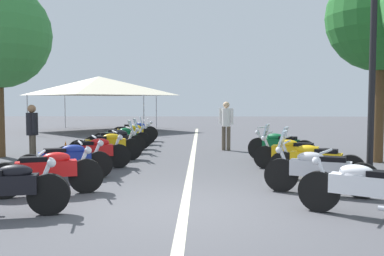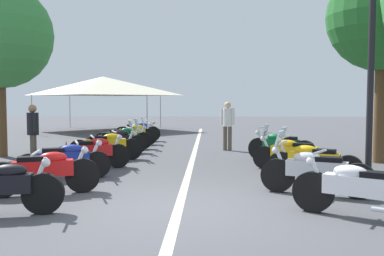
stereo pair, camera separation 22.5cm
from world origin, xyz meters
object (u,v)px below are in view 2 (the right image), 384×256
motorcycle_left_row_7 (133,134)px  motorcycle_right_row_0 (361,189)px  motorcycle_left_row_4 (107,145)px  event_tent (103,86)px  roadside_tree_1 (382,17)px  motorcycle_left_row_6 (124,137)px  bystander_0 (33,129)px  motorcycle_left_row_2 (64,160)px  motorcycle_left_row_3 (93,152)px  bystander_1 (228,122)px  motorcycle_left_row_8 (138,131)px  traffic_cone_1 (66,151)px  motorcycle_right_row_2 (312,161)px  motorcycle_right_row_4 (280,146)px  motorcycle_left_row_1 (44,171)px  motorcycle_right_row_3 (293,153)px  street_lamp_twin_globe (372,28)px  motorcycle_left_row_5 (117,140)px  motorcycle_right_row_1 (315,171)px

motorcycle_left_row_7 → motorcycle_right_row_0: (-10.49, -5.40, 0.00)m
motorcycle_left_row_4 → event_tent: bearing=84.9°
roadside_tree_1 → event_tent: size_ratio=0.86×
motorcycle_left_row_6 → bystander_0: bystander_0 is taller
motorcycle_left_row_2 → motorcycle_left_row_3: size_ratio=1.07×
bystander_1 → motorcycle_left_row_8: bearing=67.4°
traffic_cone_1 → motorcycle_right_row_0: bearing=-132.0°
motorcycle_left_row_7 → roadside_tree_1: roadside_tree_1 is taller
event_tent → motorcycle_right_row_2: bearing=-150.7°
motorcycle_right_row_4 → event_tent: (12.17, 8.33, 2.18)m
motorcycle_left_row_1 → bystander_1: bystander_1 is taller
motorcycle_left_row_1 → motorcycle_right_row_3: motorcycle_right_row_3 is taller
motorcycle_left_row_1 → motorcycle_left_row_7: size_ratio=1.03×
street_lamp_twin_globe → motorcycle_left_row_5: bearing=55.0°
street_lamp_twin_globe → motorcycle_right_row_3: bearing=42.8°
roadside_tree_1 → event_tent: bearing=42.3°
motorcycle_right_row_4 → bystander_1: bystander_1 is taller
motorcycle_right_row_2 → motorcycle_left_row_3: bearing=8.6°
motorcycle_right_row_3 → street_lamp_twin_globe: bearing=153.8°
motorcycle_left_row_3 → motorcycle_left_row_5: bearing=69.3°
motorcycle_left_row_5 → motorcycle_left_row_3: bearing=-107.2°
motorcycle_left_row_8 → motorcycle_right_row_3: motorcycle_right_row_3 is taller
motorcycle_right_row_0 → traffic_cone_1: motorcycle_right_row_0 is taller
street_lamp_twin_globe → traffic_cone_1: size_ratio=8.06×
traffic_cone_1 → event_tent: 12.69m
motorcycle_left_row_7 → bystander_0: bystander_0 is taller
motorcycle_left_row_8 → bystander_0: bearing=-117.1°
street_lamp_twin_globe → traffic_cone_1: street_lamp_twin_globe is taller
bystander_1 → motorcycle_right_row_4: bearing=-134.5°
motorcycle_left_row_6 → roadside_tree_1: size_ratio=0.37×
motorcycle_left_row_6 → roadside_tree_1: roadside_tree_1 is taller
motorcycle_left_row_3 → motorcycle_right_row_3: motorcycle_right_row_3 is taller
motorcycle_left_row_1 → traffic_cone_1: (4.49, 1.11, -0.18)m
motorcycle_left_row_8 → motorcycle_right_row_2: size_ratio=1.02×
motorcycle_right_row_4 → motorcycle_left_row_7: bearing=-7.8°
motorcycle_left_row_4 → bystander_0: bearing=-177.2°
motorcycle_right_row_3 → motorcycle_right_row_4: bearing=-67.2°
motorcycle_right_row_3 → traffic_cone_1: bearing=8.2°
motorcycle_right_row_3 → motorcycle_left_row_3: bearing=20.5°
street_lamp_twin_globe → bystander_1: bearing=26.3°
motorcycle_left_row_2 → event_tent: 15.66m
motorcycle_left_row_7 → motorcycle_right_row_1: (-8.86, -5.11, 0.01)m
motorcycle_left_row_5 → motorcycle_right_row_0: motorcycle_left_row_5 is taller
motorcycle_left_row_8 → motorcycle_right_row_3: size_ratio=0.98×
motorcycle_left_row_6 → bystander_1: size_ratio=1.20×
motorcycle_right_row_4 → bystander_1: (2.73, 1.44, 0.57)m
motorcycle_left_row_3 → motorcycle_left_row_4: bearing=68.3°
motorcycle_left_row_3 → roadside_tree_1: size_ratio=0.33×
motorcycle_left_row_4 → motorcycle_right_row_1: size_ratio=1.03×
motorcycle_right_row_4 → traffic_cone_1: size_ratio=2.99×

